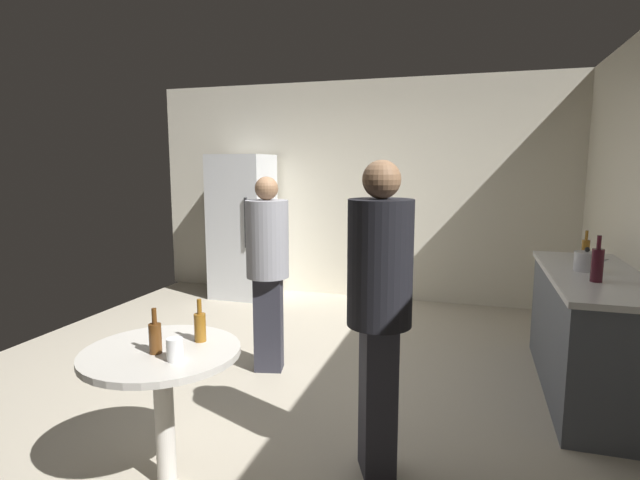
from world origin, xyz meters
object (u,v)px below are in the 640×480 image
Objects in this scene: foreground_table at (162,369)px; beer_bottle_amber at (200,326)px; beer_bottle_brown at (155,337)px; wine_bottle_on_counter at (597,264)px; person_in_black_shirt at (380,296)px; plastic_cup_white at (175,349)px; refrigerator at (243,226)px; kettle at (587,261)px; person_in_gray_shirt at (268,260)px; beer_bottle_on_counter at (586,248)px.

beer_bottle_amber reaches higher than foreground_table.
beer_bottle_brown is at bearing -84.43° from foreground_table.
beer_bottle_brown is at bearing -119.64° from beer_bottle_amber.
wine_bottle_on_counter is 1.35× the size of beer_bottle_brown.
plastic_cup_white is at bearing 7.65° from person_in_black_shirt.
person_in_black_shirt is (1.04, 0.42, 0.36)m from foreground_table.
plastic_cup_white is (1.45, -3.75, -0.11)m from refrigerator.
person_in_black_shirt is (-1.26, -1.48, 0.02)m from kettle.
beer_bottle_amber is at bearing 60.36° from beer_bottle_brown.
person_in_black_shirt is at bearing 15.72° from beer_bottle_amber.
wine_bottle_on_counter is at bearing -30.39° from refrigerator.
kettle is 2.22× the size of plastic_cup_white.
plastic_cup_white is 0.07× the size of person_in_gray_shirt.
beer_bottle_on_counter reaches higher than beer_bottle_amber.
beer_bottle_brown is 1.15m from person_in_black_shirt.
refrigerator reaches higher than person_in_black_shirt.
refrigerator is 3.76m from beer_bottle_amber.
beer_bottle_amber is 1.38m from person_in_gray_shirt.
kettle is 1.06× the size of beer_bottle_amber.
wine_bottle_on_counter is 2.79m from beer_bottle_brown.
kettle is 0.79× the size of wine_bottle_on_counter.
beer_bottle_brown is (-0.12, -0.22, 0.00)m from beer_bottle_amber.
foreground_table is 3.48× the size of beer_bottle_brown.
plastic_cup_white is at bearing -5.44° from person_in_gray_shirt.
beer_bottle_on_counter reaches higher than kettle.
wine_bottle_on_counter is 2.35m from person_in_gray_shirt.
person_in_gray_shirt is at bearing 97.42° from plastic_cup_white.
person_in_gray_shirt is (-0.19, 1.37, 0.10)m from beer_bottle_amber.
beer_bottle_brown is (-2.28, -1.59, -0.20)m from wine_bottle_on_counter.
beer_bottle_amber is at bearing -4.91° from person_in_gray_shirt.
person_in_black_shirt is (1.04, 0.47, 0.17)m from beer_bottle_brown.
beer_bottle_on_counter is at bearing -146.52° from person_in_black_shirt.
person_in_black_shirt is at bearing -53.97° from refrigerator.
person_in_black_shirt is (2.34, -3.22, 0.09)m from refrigerator.
refrigerator reaches higher than plastic_cup_white.
beer_bottle_brown is 0.16m from plastic_cup_white.
refrigerator reaches higher than beer_bottle_amber.
wine_bottle_on_counter is 1.35× the size of beer_bottle_amber.
beer_bottle_on_counter is (0.11, 0.94, -0.03)m from wine_bottle_on_counter.
foreground_table is (-2.29, -1.54, -0.39)m from wine_bottle_on_counter.
refrigerator is at bearing 162.51° from beer_bottle_on_counter.
refrigerator reaches higher than beer_bottle_on_counter.
person_in_gray_shirt is at bearing -159.07° from beer_bottle_on_counter.
person_in_black_shirt is at bearing 24.58° from beer_bottle_brown.
plastic_cup_white is 0.07× the size of person_in_black_shirt.
kettle is at bearing 43.02° from plastic_cup_white.
kettle is 0.30× the size of foreground_table.
kettle reaches higher than foreground_table.
beer_bottle_amber is at bearing -141.39° from kettle.
beer_bottle_amber is 0.25m from beer_bottle_brown.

